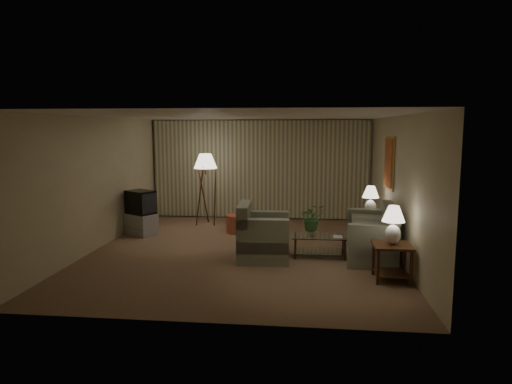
# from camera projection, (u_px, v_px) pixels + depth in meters

# --- Properties ---
(ground) EXTENTS (7.00, 7.00, 0.00)m
(ground) POSITION_uv_depth(u_px,v_px,m) (243.00, 250.00, 9.26)
(ground) COLOR #7C6344
(ground) RESTS_ON ground
(room_shell) EXTENTS (6.04, 7.02, 2.72)m
(room_shell) POSITION_uv_depth(u_px,v_px,m) (253.00, 160.00, 10.50)
(room_shell) COLOR beige
(room_shell) RESTS_ON ground
(sofa) EXTENTS (1.92, 1.18, 0.79)m
(sofa) POSITION_uv_depth(u_px,v_px,m) (371.00, 237.00, 8.75)
(sofa) COLOR gray
(sofa) RESTS_ON ground
(armchair) EXTENTS (1.08, 1.03, 0.84)m
(armchair) POSITION_uv_depth(u_px,v_px,m) (264.00, 237.00, 8.61)
(armchair) COLOR gray
(armchair) RESTS_ON ground
(side_table_near) EXTENTS (0.61, 0.61, 0.60)m
(side_table_near) POSITION_uv_depth(u_px,v_px,m) (392.00, 255.00, 7.40)
(side_table_near) COLOR #3B1E10
(side_table_near) RESTS_ON ground
(side_table_far) EXTENTS (0.48, 0.40, 0.60)m
(side_table_far) POSITION_uv_depth(u_px,v_px,m) (370.00, 224.00, 9.96)
(side_table_far) COLOR #3B1E10
(side_table_far) RESTS_ON ground
(table_lamp_near) EXTENTS (0.37, 0.37, 0.63)m
(table_lamp_near) POSITION_uv_depth(u_px,v_px,m) (393.00, 222.00, 7.32)
(table_lamp_near) COLOR white
(table_lamp_near) RESTS_ON side_table_near
(table_lamp_far) EXTENTS (0.36, 0.36, 0.63)m
(table_lamp_far) POSITION_uv_depth(u_px,v_px,m) (371.00, 198.00, 9.88)
(table_lamp_far) COLOR white
(table_lamp_far) RESTS_ON side_table_far
(coffee_table) EXTENTS (1.06, 0.58, 0.41)m
(coffee_table) POSITION_uv_depth(u_px,v_px,m) (320.00, 243.00, 8.77)
(coffee_table) COLOR silver
(coffee_table) RESTS_ON ground
(tv_cabinet) EXTENTS (1.12, 1.10, 0.50)m
(tv_cabinet) POSITION_uv_depth(u_px,v_px,m) (141.00, 224.00, 10.60)
(tv_cabinet) COLOR #A9A9AC
(tv_cabinet) RESTS_ON ground
(crt_tv) EXTENTS (1.03, 1.02, 0.54)m
(crt_tv) POSITION_uv_depth(u_px,v_px,m) (140.00, 202.00, 10.53)
(crt_tv) COLOR black
(crt_tv) RESTS_ON tv_cabinet
(floor_lamp) EXTENTS (0.59, 0.59, 1.83)m
(floor_lamp) POSITION_uv_depth(u_px,v_px,m) (206.00, 188.00, 11.64)
(floor_lamp) COLOR #3B1E10
(floor_lamp) RESTS_ON ground
(ottoman) EXTENTS (0.64, 0.64, 0.42)m
(ottoman) POSITION_uv_depth(u_px,v_px,m) (239.00, 223.00, 10.87)
(ottoman) COLOR #9B4B34
(ottoman) RESTS_ON ground
(vase) EXTENTS (0.15, 0.15, 0.15)m
(vase) POSITION_uv_depth(u_px,v_px,m) (312.00, 232.00, 8.76)
(vase) COLOR white
(vase) RESTS_ON coffee_table
(flowers) EXTENTS (0.54, 0.50, 0.51)m
(flowers) POSITION_uv_depth(u_px,v_px,m) (312.00, 215.00, 8.71)
(flowers) COLOR #3A7735
(flowers) RESTS_ON vase
(book) EXTENTS (0.18, 0.25, 0.02)m
(book) POSITION_uv_depth(u_px,v_px,m) (333.00, 237.00, 8.63)
(book) COLOR olive
(book) RESTS_ON coffee_table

